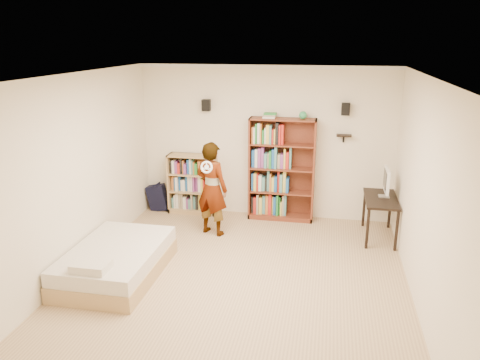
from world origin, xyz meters
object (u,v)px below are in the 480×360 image
object	(u,v)px
tall_bookshelf	(282,170)
person	(212,189)
daybed	(116,258)
computer_desk	(379,218)
low_bookshelf	(193,184)

from	to	relation	value
tall_bookshelf	person	bearing A→B (deg)	-139.51
daybed	person	size ratio (longest dim) A/B	1.13
daybed	computer_desk	bearing A→B (deg)	28.87
tall_bookshelf	daybed	distance (m)	3.29
person	low_bookshelf	bearing A→B (deg)	-36.56
low_bookshelf	computer_desk	size ratio (longest dim) A/B	1.10
computer_desk	person	distance (m)	2.76
person	daybed	bearing A→B (deg)	80.33
daybed	person	xyz separation A→B (m)	(0.93, 1.66, 0.52)
tall_bookshelf	low_bookshelf	world-z (taller)	tall_bookshelf
low_bookshelf	computer_desk	xyz separation A→B (m)	(3.30, -0.55, -0.21)
daybed	person	world-z (taller)	person
tall_bookshelf	person	size ratio (longest dim) A/B	1.17
daybed	low_bookshelf	bearing A→B (deg)	82.56
low_bookshelf	computer_desk	distance (m)	3.35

